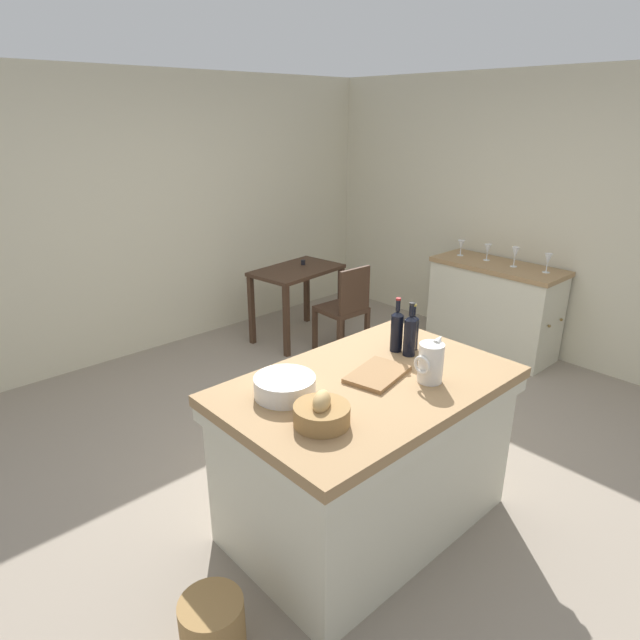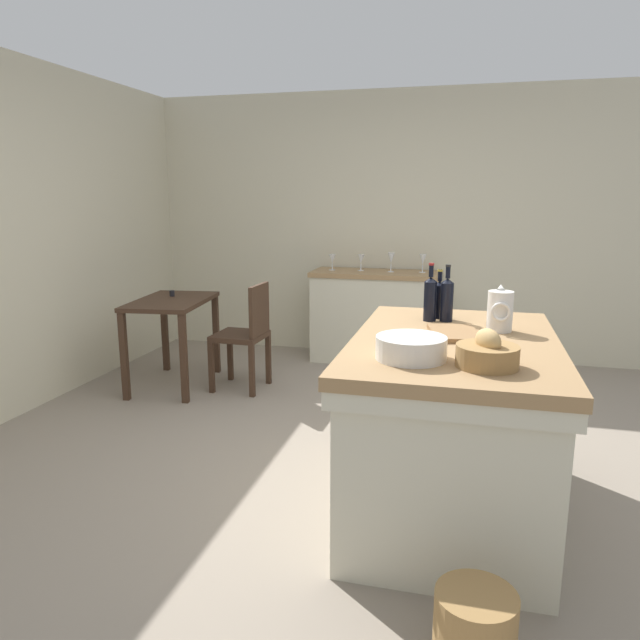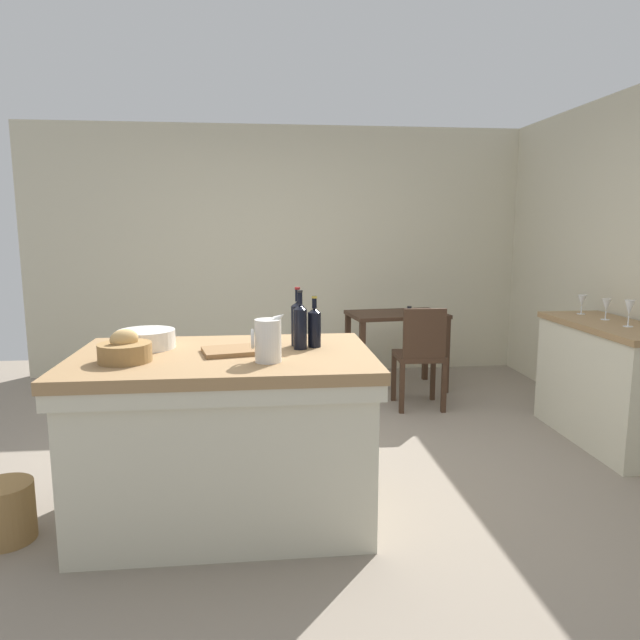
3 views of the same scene
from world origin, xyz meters
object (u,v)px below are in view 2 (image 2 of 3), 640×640
object	(u,v)px
writing_desk	(172,314)
wine_glass_far_left	(423,260)
island_table	(451,419)
wine_bottle_green	(447,299)
wooden_chair	(246,333)
pitcher	(500,311)
side_cabinet	(375,316)
wash_bowl	(411,348)
wine_glass_right	(332,259)
bread_basket	(487,354)
wine_glass_middle	(361,260)
cutting_board	(455,333)
wicker_hamper	(474,633)
wine_bottle_dark	(439,299)
wine_glass_left	(391,259)
wine_bottle_amber	(430,298)

from	to	relation	value
writing_desk	wine_glass_far_left	size ratio (longest dim) A/B	5.50
island_table	wine_bottle_green	size ratio (longest dim) A/B	4.87
island_table	wooden_chair	xyz separation A→B (m)	(1.56, 1.72, -0.01)
writing_desk	wine_bottle_green	world-z (taller)	wine_bottle_green
pitcher	side_cabinet	bearing A→B (deg)	22.81
pitcher	wash_bowl	xyz separation A→B (m)	(-0.65, 0.39, -0.06)
island_table	wash_bowl	size ratio (longest dim) A/B	5.08
writing_desk	wine_glass_right	size ratio (longest dim) A/B	6.24
bread_basket	wine_glass_right	bearing A→B (deg)	23.78
wine_glass_middle	wash_bowl	bearing A→B (deg)	-165.73
writing_desk	wine_glass_right	distance (m)	1.68
wash_bowl	bread_basket	world-z (taller)	bread_basket
wine_bottle_green	writing_desk	bearing A→B (deg)	64.60
wash_bowl	cutting_board	distance (m)	0.52
side_cabinet	wine_glass_far_left	distance (m)	0.71
wooden_chair	wicker_hamper	size ratio (longest dim) A/B	3.00
wash_bowl	writing_desk	bearing A→B (deg)	48.69
wooden_chair	wine_glass_far_left	world-z (taller)	wine_glass_far_left
writing_desk	wine_bottle_green	distance (m)	2.58
side_cabinet	cutting_board	distance (m)	2.80
bread_basket	wine_bottle_dark	size ratio (longest dim) A/B	0.91
bread_basket	wine_glass_middle	xyz separation A→B (m)	(3.21, 1.12, 0.02)
island_table	wicker_hamper	distance (m)	1.15
wine_glass_middle	wine_bottle_dark	bearing A→B (deg)	-158.87
wine_glass_far_left	wine_glass_left	bearing A→B (deg)	96.43
side_cabinet	cutting_board	bearing A→B (deg)	-162.68
wine_bottle_green	wine_glass_right	xyz separation A→B (m)	(2.31, 1.20, -0.05)
wine_bottle_amber	wine_glass_middle	size ratio (longest dim) A/B	2.08
wine_glass_middle	wine_glass_far_left	bearing A→B (deg)	-88.85
bread_basket	wicker_hamper	distance (m)	1.03
island_table	wine_bottle_amber	world-z (taller)	wine_bottle_amber
wine_glass_far_left	wine_glass_middle	world-z (taller)	wine_glass_far_left
wash_bowl	wine_glass_left	world-z (taller)	wine_glass_left
wicker_hamper	wine_bottle_green	bearing A→B (deg)	7.44
wine_glass_middle	wine_bottle_amber	bearing A→B (deg)	-160.58
wash_bowl	wicker_hamper	size ratio (longest dim) A/B	1.03
island_table	wine_bottle_amber	xyz separation A→B (m)	(0.40, 0.15, 0.55)
wash_bowl	wine_glass_right	size ratio (longest dim) A/B	1.99
cutting_board	wash_bowl	bearing A→B (deg)	160.91
wooden_chair	wine_bottle_green	world-z (taller)	wine_bottle_green
wash_bowl	wine_bottle_green	xyz separation A→B (m)	(0.83, -0.11, 0.08)
wooden_chair	wine_bottle_green	bearing A→B (deg)	-124.78
side_cabinet	wine_bottle_green	size ratio (longest dim) A/B	3.89
wine_bottle_dark	pitcher	bearing A→B (deg)	-128.63
wine_bottle_dark	wine_glass_far_left	bearing A→B (deg)	6.98
side_cabinet	pitcher	distance (m)	2.75
writing_desk	wine_bottle_amber	size ratio (longest dim) A/B	2.94
cutting_board	wine_glass_far_left	world-z (taller)	wine_glass_far_left
writing_desk	wine_glass_right	world-z (taller)	wine_glass_right
side_cabinet	wooden_chair	xyz separation A→B (m)	(-1.15, 0.90, 0.04)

